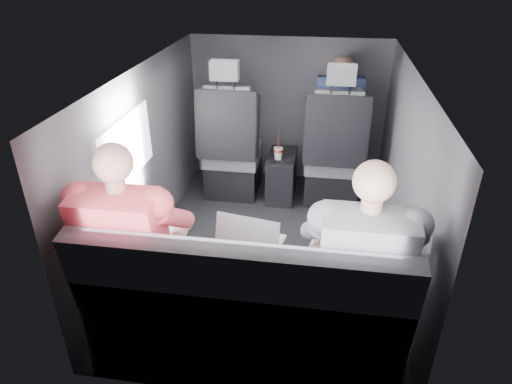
# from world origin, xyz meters

# --- Properties ---
(floor) EXTENTS (2.60, 2.60, 0.00)m
(floor) POSITION_xyz_m (0.00, 0.00, 0.00)
(floor) COLOR black
(floor) RESTS_ON ground
(ceiling) EXTENTS (2.60, 2.60, 0.00)m
(ceiling) POSITION_xyz_m (0.00, 0.00, 1.35)
(ceiling) COLOR #B2B2AD
(ceiling) RESTS_ON panel_back
(panel_left) EXTENTS (0.02, 2.60, 1.35)m
(panel_left) POSITION_xyz_m (-0.90, 0.00, 0.68)
(panel_left) COLOR #56565B
(panel_left) RESTS_ON floor
(panel_right) EXTENTS (0.02, 2.60, 1.35)m
(panel_right) POSITION_xyz_m (0.90, 0.00, 0.68)
(panel_right) COLOR #56565B
(panel_right) RESTS_ON floor
(panel_front) EXTENTS (1.80, 0.02, 1.35)m
(panel_front) POSITION_xyz_m (0.00, 1.30, 0.68)
(panel_front) COLOR #56565B
(panel_front) RESTS_ON floor
(panel_back) EXTENTS (1.80, 0.02, 1.35)m
(panel_back) POSITION_xyz_m (0.00, -1.30, 0.68)
(panel_back) COLOR #56565B
(panel_back) RESTS_ON floor
(side_window) EXTENTS (0.02, 0.75, 0.42)m
(side_window) POSITION_xyz_m (-0.88, -0.30, 0.90)
(side_window) COLOR white
(side_window) RESTS_ON panel_left
(seatbelt) EXTENTS (0.35, 0.11, 0.59)m
(seatbelt) POSITION_xyz_m (0.45, 0.67, 0.80)
(seatbelt) COLOR black
(seatbelt) RESTS_ON front_seat_right
(front_seat_left) EXTENTS (0.52, 0.58, 1.26)m
(front_seat_left) POSITION_xyz_m (-0.45, 0.84, 0.40)
(front_seat_left) COLOR black
(front_seat_left) RESTS_ON floor
(front_seat_right) EXTENTS (0.52, 0.58, 1.26)m
(front_seat_right) POSITION_xyz_m (0.45, 0.84, 0.40)
(front_seat_right) COLOR black
(front_seat_right) RESTS_ON floor
(center_console) EXTENTS (0.24, 0.48, 0.41)m
(center_console) POSITION_xyz_m (0.00, 0.88, 0.20)
(center_console) COLOR black
(center_console) RESTS_ON floor
(rear_bench) EXTENTS (1.60, 0.57, 0.92)m
(rear_bench) POSITION_xyz_m (0.00, -1.06, 0.31)
(rear_bench) COLOR slate
(rear_bench) RESTS_ON floor
(soda_cup) EXTENTS (0.08, 0.08, 0.25)m
(soda_cup) POSITION_xyz_m (-0.03, 0.78, 0.46)
(soda_cup) COLOR white
(soda_cup) RESTS_ON center_console
(laptop_white) EXTENTS (0.39, 0.38, 0.25)m
(laptop_white) POSITION_xyz_m (-0.62, -0.80, 0.64)
(laptop_white) COLOR silver
(laptop_white) RESTS_ON passenger_rear_left
(laptop_silver) EXTENTS (0.38, 0.36, 0.24)m
(laptop_silver) POSITION_xyz_m (-0.01, -0.81, 0.63)
(laptop_silver) COLOR silver
(laptop_silver) RESTS_ON rear_bench
(laptop_black) EXTENTS (0.32, 0.29, 0.23)m
(laptop_black) POSITION_xyz_m (0.55, -0.77, 0.63)
(laptop_black) COLOR black
(laptop_black) RESTS_ON passenger_rear_right
(passenger_rear_left) EXTENTS (0.53, 0.64, 1.27)m
(passenger_rear_left) POSITION_xyz_m (-0.59, -0.97, 0.65)
(passenger_rear_left) COLOR #2E2E33
(passenger_rear_left) RESTS_ON rear_bench
(passenger_rear_right) EXTENTS (0.53, 0.64, 1.26)m
(passenger_rear_right) POSITION_xyz_m (0.57, -0.97, 0.64)
(passenger_rear_right) COLOR navy
(passenger_rear_right) RESTS_ON rear_bench
(passenger_front_right) EXTENTS (0.40, 0.40, 0.81)m
(passenger_front_right) POSITION_xyz_m (0.47, 1.10, 0.75)
(passenger_front_right) COLOR navy
(passenger_front_right) RESTS_ON front_seat_right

